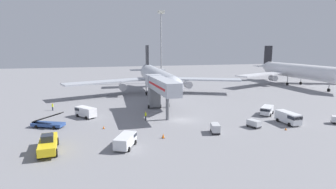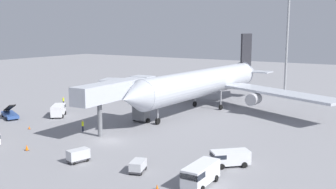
{
  "view_description": "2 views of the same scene",
  "coord_description": "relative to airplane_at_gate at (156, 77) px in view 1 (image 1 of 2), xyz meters",
  "views": [
    {
      "loc": [
        -15.82,
        -49.14,
        14.41
      ],
      "look_at": [
        1.0,
        14.38,
        2.68
      ],
      "focal_mm": 28.8,
      "sensor_mm": 36.0,
      "label": 1
    },
    {
      "loc": [
        36.56,
        -41.4,
        15.72
      ],
      "look_at": [
        -1.38,
        18.12,
        4.1
      ],
      "focal_mm": 42.09,
      "sensor_mm": 36.0,
      "label": 2
    }
  ],
  "objects": [
    {
      "name": "service_van_near_right",
      "position": [
        -19.65,
        -20.88,
        -4.21
      ],
      "size": [
        4.5,
        4.99,
        2.11
      ],
      "color": "white",
      "rests_on": "ground"
    },
    {
      "name": "ground_crew_worker_midground",
      "position": [
        -27.11,
        -12.81,
        -4.47
      ],
      "size": [
        0.43,
        0.43,
        1.77
      ],
      "color": "#1E2333",
      "rests_on": "ground"
    },
    {
      "name": "ground_plane",
      "position": [
        -1.15,
        -28.38,
        -5.41
      ],
      "size": [
        300.0,
        300.0,
        0.0
      ],
      "primitive_type": "plane",
      "color": "gray"
    },
    {
      "name": "service_van_far_right",
      "position": [
        -13.38,
        -39.96,
        -4.36
      ],
      "size": [
        3.82,
        5.04,
        1.81
      ],
      "color": "silver",
      "rests_on": "ground"
    },
    {
      "name": "jet_bridge",
      "position": [
        -3.92,
        -21.87,
        0.57
      ],
      "size": [
        3.79,
        17.5,
        7.92
      ],
      "color": "#B2B7C1",
      "rests_on": "ground"
    },
    {
      "name": "service_van_near_left",
      "position": [
        17.62,
        -35.79,
        -4.16
      ],
      "size": [
        2.28,
        5.29,
        2.2
      ],
      "color": "silver",
      "rests_on": "ground"
    },
    {
      "name": "airplane_at_gate",
      "position": [
        0.0,
        0.0,
        0.0
      ],
      "size": [
        53.78,
        49.46,
        14.85
      ],
      "color": "#B7BCC6",
      "rests_on": "ground"
    },
    {
      "name": "safety_cone_charlie",
      "position": [
        -16.26,
        -30.08,
        -5.14
      ],
      "size": [
        0.36,
        0.36,
        0.56
      ],
      "color": "black",
      "rests_on": "ground"
    },
    {
      "name": "pushback_tug",
      "position": [
        -23.96,
        -38.94,
        -4.25
      ],
      "size": [
        3.01,
        7.36,
        2.55
      ],
      "color": "yellow",
      "rests_on": "ground"
    },
    {
      "name": "safety_cone_alpha",
      "position": [
        14.54,
        -39.05,
        -5.14
      ],
      "size": [
        0.36,
        0.36,
        0.55
      ],
      "color": "black",
      "rests_on": "ground"
    },
    {
      "name": "service_van_far_left",
      "position": [
        17.77,
        -28.82,
        -4.35
      ],
      "size": [
        4.53,
        4.5,
        1.83
      ],
      "color": "silver",
      "rests_on": "ground"
    },
    {
      "name": "ground_crew_worker_foreground",
      "position": [
        -8.02,
        -26.47,
        -4.45
      ],
      "size": [
        0.43,
        0.43,
        1.82
      ],
      "color": "#1E2333",
      "rests_on": "ground"
    },
    {
      "name": "apron_light_mast",
      "position": [
        7.98,
        27.22,
        13.74
      ],
      "size": [
        2.4,
        2.4,
        27.98
      ],
      "color": "#93969B",
      "rests_on": "ground"
    },
    {
      "name": "baggage_cart_mid_center",
      "position": [
        10.03,
        -36.19,
        -4.66
      ],
      "size": [
        2.07,
        2.69,
        1.34
      ],
      "color": "#38383D",
      "rests_on": "ground"
    },
    {
      "name": "safety_cone_bravo",
      "position": [
        -7.2,
        -37.61,
        -5.04
      ],
      "size": [
        0.5,
        0.5,
        0.76
      ],
      "color": "black",
      "rests_on": "ground"
    },
    {
      "name": "baggage_cart_outer_right",
      "position": [
        1.93,
        -37.31,
        -4.55
      ],
      "size": [
        1.92,
        2.83,
        1.57
      ],
      "color": "#38383D",
      "rests_on": "ground"
    },
    {
      "name": "belt_loader_truck",
      "position": [
        -25.92,
        -26.61,
        -4.67
      ],
      "size": [
        6.1,
        4.19,
        2.9
      ],
      "color": "#2D4C8E",
      "rests_on": "ground"
    },
    {
      "name": "airplane_background",
      "position": [
        55.24,
        7.54,
        -0.01
      ],
      "size": [
        50.72,
        46.22,
        14.75
      ],
      "color": "silver",
      "rests_on": "ground"
    }
  ]
}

